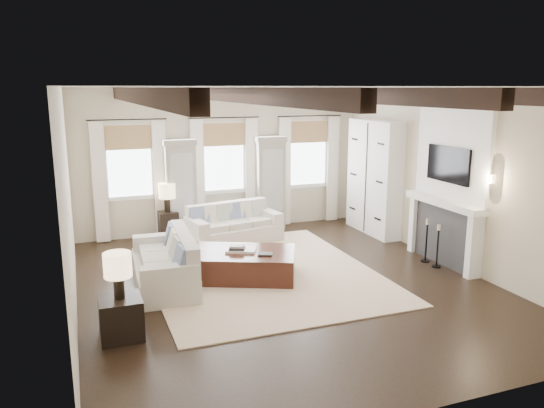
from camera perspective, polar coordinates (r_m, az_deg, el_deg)
name	(u,v)px	position (r m, az deg, el deg)	size (l,w,h in m)	color
ground	(285,285)	(8.87, 1.45, -8.65)	(7.50, 7.50, 0.00)	black
room_shell	(306,162)	(9.49, 3.69, 4.52)	(6.54, 7.54, 3.22)	beige
area_rug	(261,273)	(9.38, -1.16, -7.39)	(3.80, 4.61, 0.02)	beige
sofa_back	(233,227)	(11.14, -4.23, -2.45)	(2.05, 1.20, 0.82)	beige
sofa_left	(168,265)	(8.90, -11.17, -6.47)	(1.02, 2.06, 0.86)	beige
ottoman	(243,264)	(9.13, -3.18, -6.51)	(1.76, 1.10, 0.46)	black
tray	(241,250)	(9.09, -3.34, -4.92)	(0.50, 0.38, 0.04)	white
book_lower	(237,248)	(9.03, -3.77, -4.78)	(0.26, 0.20, 0.04)	#262628
book_upper	(237,246)	(9.04, -3.81, -4.54)	(0.22, 0.17, 0.03)	beige
book_loose	(265,254)	(8.85, -0.74, -5.41)	(0.24, 0.18, 0.03)	#262628
side_table_front	(121,318)	(7.29, -15.93, -11.70)	(0.54, 0.54, 0.54)	black
lamp_front	(118,268)	(7.04, -16.27, -6.59)	(0.35, 0.35, 0.61)	black
side_table_back	(168,225)	(11.57, -11.07, -2.28)	(0.40, 0.40, 0.60)	black
lamp_back	(167,192)	(11.42, -11.22, 1.23)	(0.36, 0.36, 0.62)	black
candlestick_near	(437,250)	(10.05, 17.36, -4.70)	(0.16, 0.16, 0.79)	black
candlestick_far	(426,244)	(10.29, 16.25, -4.16)	(0.17, 0.17, 0.82)	black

